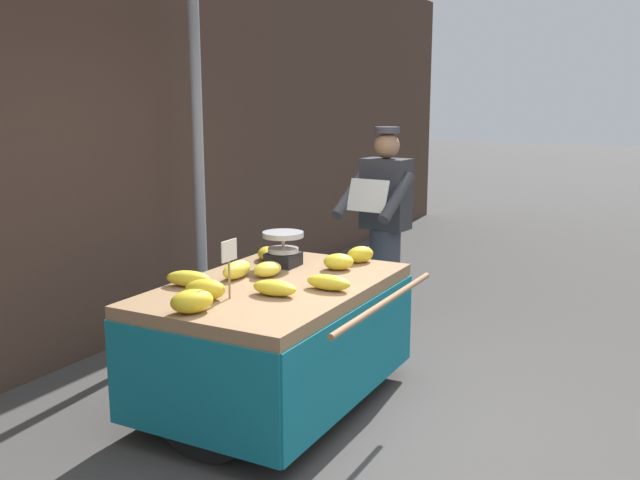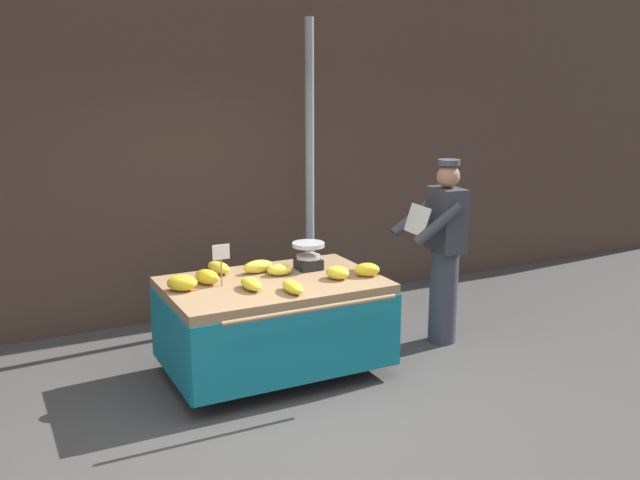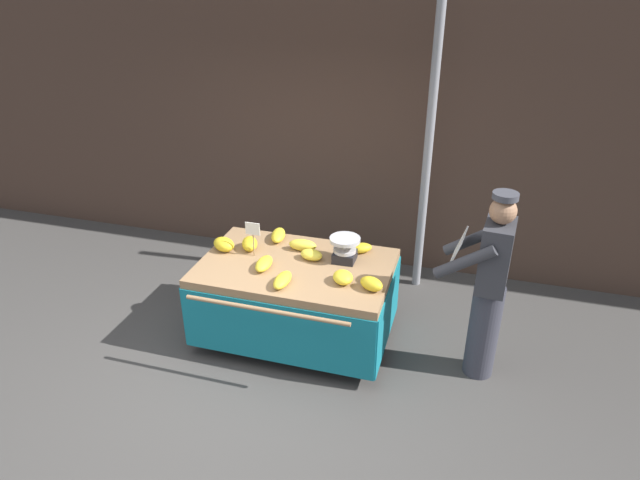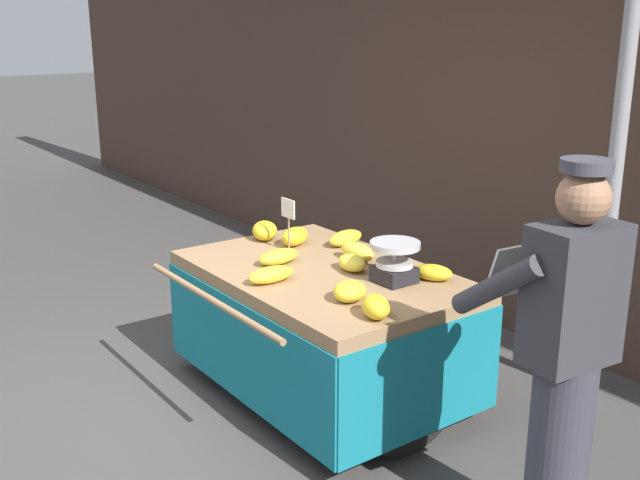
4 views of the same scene
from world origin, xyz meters
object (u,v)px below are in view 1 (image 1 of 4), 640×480
(banana_cart, at_px, (276,315))
(weighing_scale, at_px, (283,249))
(banana_bunch_0, at_px, (339,262))
(banana_bunch_4, at_px, (205,290))
(price_sign, at_px, (229,256))
(banana_bunch_1, at_px, (237,270))
(banana_bunch_5, at_px, (189,279))
(banana_bunch_6, at_px, (360,254))
(banana_bunch_8, at_px, (192,301))
(banana_bunch_7, at_px, (328,282))
(banana_bunch_3, at_px, (275,288))
(banana_bunch_9, at_px, (268,269))
(street_pole, at_px, (198,154))
(banana_bunch_2, at_px, (267,253))
(vendor_person, at_px, (384,230))

(banana_cart, bearing_deg, weighing_scale, 24.79)
(banana_bunch_0, xyz_separation_m, banana_bunch_4, (-1.00, 0.34, 0.01))
(price_sign, distance_m, banana_bunch_1, 0.50)
(banana_bunch_5, bearing_deg, price_sign, -105.13)
(banana_bunch_1, relative_size, banana_bunch_6, 1.27)
(banana_bunch_6, bearing_deg, weighing_scale, 128.59)
(banana_bunch_5, xyz_separation_m, banana_bunch_8, (-0.42, -0.36, 0.01))
(banana_bunch_1, distance_m, banana_bunch_7, 0.64)
(banana_bunch_1, height_order, banana_bunch_4, banana_bunch_4)
(weighing_scale, height_order, banana_bunch_6, weighing_scale)
(banana_bunch_3, xyz_separation_m, banana_bunch_8, (-0.49, 0.21, 0.02))
(banana_bunch_5, distance_m, banana_bunch_6, 1.25)
(weighing_scale, distance_m, banana_bunch_4, 0.92)
(price_sign, relative_size, banana_bunch_8, 1.44)
(weighing_scale, bearing_deg, banana_cart, -155.21)
(price_sign, relative_size, banana_bunch_9, 1.60)
(street_pole, height_order, banana_bunch_8, street_pole)
(price_sign, relative_size, banana_bunch_5, 1.19)
(banana_cart, relative_size, banana_bunch_7, 6.20)
(banana_bunch_9, bearing_deg, banana_bunch_5, 145.90)
(banana_bunch_4, bearing_deg, banana_bunch_8, -159.42)
(banana_bunch_1, height_order, banana_bunch_6, banana_bunch_6)
(banana_bunch_9, bearing_deg, banana_bunch_4, 177.84)
(banana_bunch_1, distance_m, banana_bunch_3, 0.48)
(weighing_scale, bearing_deg, banana_bunch_3, -152.88)
(price_sign, xyz_separation_m, banana_bunch_0, (0.92, -0.23, -0.19))
(street_pole, distance_m, banana_bunch_7, 2.05)
(banana_bunch_1, distance_m, banana_bunch_4, 0.51)
(price_sign, height_order, banana_bunch_4, price_sign)
(street_pole, xyz_separation_m, price_sign, (-1.40, -1.28, -0.44))
(banana_bunch_5, bearing_deg, banana_bunch_6, -31.42)
(banana_bunch_0, distance_m, banana_bunch_5, 1.02)
(banana_bunch_2, bearing_deg, banana_cart, -143.02)
(banana_bunch_1, relative_size, banana_bunch_9, 1.26)
(banana_bunch_1, relative_size, banana_bunch_4, 1.16)
(banana_cart, bearing_deg, banana_bunch_0, -21.10)
(banana_bunch_1, distance_m, banana_bunch_5, 0.33)
(banana_bunch_0, height_order, banana_bunch_4, banana_bunch_4)
(weighing_scale, xyz_separation_m, banana_bunch_3, (-0.66, -0.34, -0.07))
(price_sign, xyz_separation_m, banana_bunch_6, (1.17, -0.28, -0.19))
(street_pole, xyz_separation_m, banana_bunch_4, (-1.49, -1.17, -0.63))
(banana_bunch_1, distance_m, banana_bunch_8, 0.75)
(banana_cart, relative_size, banana_bunch_2, 8.06)
(banana_bunch_7, distance_m, banana_bunch_9, 0.50)
(banana_cart, height_order, price_sign, price_sign)
(banana_bunch_6, distance_m, banana_bunch_7, 0.75)
(banana_bunch_7, bearing_deg, banana_bunch_4, 135.05)
(price_sign, distance_m, banana_bunch_5, 0.44)
(weighing_scale, distance_m, vendor_person, 1.29)
(banana_cart, height_order, vendor_person, vendor_person)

